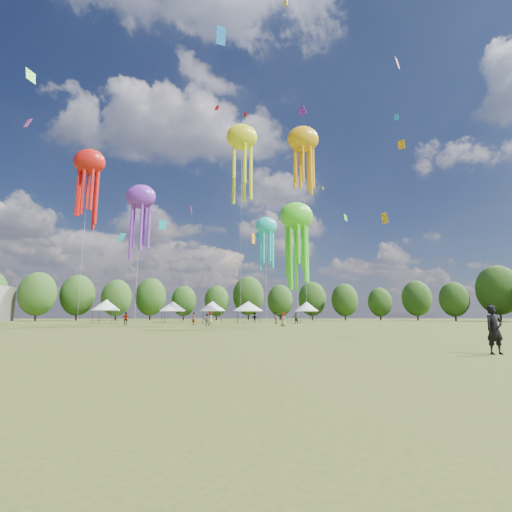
{
  "coord_description": "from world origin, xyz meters",
  "views": [
    {
      "loc": [
        -1.62,
        -13.57,
        1.31
      ],
      "look_at": [
        0.62,
        15.0,
        6.0
      ],
      "focal_mm": 25.58,
      "sensor_mm": 36.0,
      "label": 1
    }
  ],
  "objects": [
    {
      "name": "show_kites",
      "position": [
        -0.83,
        36.0,
        21.25
      ],
      "size": [
        36.04,
        20.6,
        32.19
      ],
      "color": "purple",
      "rests_on": "ground"
    },
    {
      "name": "spectator_near",
      "position": [
        -4.23,
        34.11,
        0.77
      ],
      "size": [
        0.77,
        0.62,
        1.53
      ],
      "primitive_type": "imported",
      "rotation": [
        0.0,
        0.0,
        3.19
      ],
      "color": "gray",
      "rests_on": "ground"
    },
    {
      "name": "festival_tents",
      "position": [
        -4.36,
        54.37,
        3.04
      ],
      "size": [
        40.73,
        10.07,
        4.05
      ],
      "color": "#47474C",
      "rests_on": "ground"
    },
    {
      "name": "small_kites",
      "position": [
        -1.74,
        42.34,
        30.68
      ],
      "size": [
        69.48,
        59.7,
        45.05
      ],
      "color": "purple",
      "rests_on": "ground"
    },
    {
      "name": "observer_main",
      "position": [
        7.58,
        -1.46,
        0.83
      ],
      "size": [
        0.63,
        0.43,
        1.66
      ],
      "primitive_type": "imported",
      "rotation": [
        0.0,
        0.0,
        0.06
      ],
      "color": "black",
      "rests_on": "ground"
    },
    {
      "name": "ground",
      "position": [
        0.0,
        0.0,
        0.0
      ],
      "size": [
        300.0,
        300.0,
        0.0
      ],
      "primitive_type": "plane",
      "color": "#384416",
      "rests_on": "ground"
    },
    {
      "name": "spectators_far",
      "position": [
        1.58,
        44.68,
        0.9
      ],
      "size": [
        26.4,
        22.95,
        1.9
      ],
      "color": "gray",
      "rests_on": "ground"
    },
    {
      "name": "treeline",
      "position": [
        -3.87,
        62.51,
        6.54
      ],
      "size": [
        201.57,
        95.24,
        13.43
      ],
      "color": "#38281C",
      "rests_on": "ground"
    }
  ]
}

